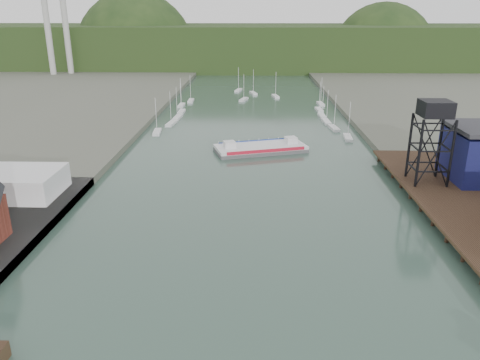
{
  "coord_description": "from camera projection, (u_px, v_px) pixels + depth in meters",
  "views": [
    {
      "loc": [
        0.92,
        -29.9,
        33.5
      ],
      "look_at": [
        -1.52,
        52.5,
        4.0
      ],
      "focal_mm": 35.0,
      "sensor_mm": 36.0,
      "label": 1
    }
  ],
  "objects": [
    {
      "name": "lift_tower",
      "position": [
        435.0,
        114.0,
        87.79
      ],
      "size": [
        6.5,
        6.5,
        16.0
      ],
      "color": "black",
      "rests_on": "east_pier"
    },
    {
      "name": "east_pier",
      "position": [
        463.0,
        208.0,
        80.13
      ],
      "size": [
        14.0,
        70.0,
        2.45
      ],
      "color": "black",
      "rests_on": "ground"
    },
    {
      "name": "white_shed",
      "position": [
        10.0,
        183.0,
        86.44
      ],
      "size": [
        18.0,
        12.0,
        4.5
      ],
      "primitive_type": "cube",
      "color": "silver",
      "rests_on": "west_quay"
    },
    {
      "name": "distant_hills",
      "position": [
        247.0,
        49.0,
        319.68
      ],
      "size": [
        500.0,
        120.0,
        80.0
      ],
      "color": "black",
      "rests_on": "ground"
    },
    {
      "name": "smokestacks",
      "position": [
        56.0,
        20.0,
        251.12
      ],
      "size": [
        11.2,
        8.2,
        60.0
      ],
      "color": "#AEADA8",
      "rests_on": "ground"
    },
    {
      "name": "marina_sailboats",
      "position": [
        251.0,
        110.0,
        169.65
      ],
      "size": [
        57.71,
        92.65,
        0.9
      ],
      "color": "silver",
      "rests_on": "ground"
    },
    {
      "name": "chain_ferry",
      "position": [
        261.0,
        148.0,
        119.49
      ],
      "size": [
        24.5,
        15.45,
        3.29
      ],
      "rotation": [
        0.0,
        0.0,
        0.3
      ],
      "color": "#535356",
      "rests_on": "ground"
    }
  ]
}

